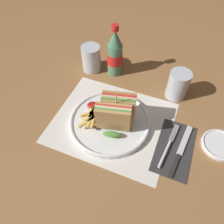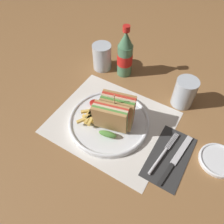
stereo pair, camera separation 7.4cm
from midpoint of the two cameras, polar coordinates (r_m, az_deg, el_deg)
name	(u,v)px [view 1 (the left image)]	position (r m, az deg, el deg)	size (l,w,h in m)	color
ground_plane	(110,117)	(0.78, -3.21, -1.52)	(4.00, 4.00, 0.00)	olive
placemat	(112,122)	(0.76, -2.68, -2.84)	(0.40, 0.34, 0.00)	silver
plate_main	(110,122)	(0.75, -3.38, -2.70)	(0.28, 0.28, 0.02)	white
club_sandwich	(116,114)	(0.69, -2.06, -0.78)	(0.12, 0.13, 0.14)	tan
fries_pile	(93,116)	(0.75, -7.80, -1.14)	(0.09, 0.11, 0.02)	#E0B756
ketchup_blob	(93,106)	(0.78, -7.74, 1.53)	(0.04, 0.03, 0.01)	maroon
napkin	(174,148)	(0.72, 13.20, -9.32)	(0.11, 0.21, 0.00)	#2D2D2D
fork	(167,149)	(0.71, 11.26, -9.67)	(0.03, 0.18, 0.01)	silver
knife	(181,150)	(0.72, 14.71, -9.78)	(0.04, 0.21, 0.00)	black
coke_bottle_near	(115,54)	(0.88, -1.71, 14.77)	(0.06, 0.06, 0.21)	#4C7F5B
glass_near	(178,85)	(0.83, 14.44, 6.76)	(0.08, 0.08, 0.11)	silver
glass_far	(91,60)	(0.94, -7.73, 13.25)	(0.08, 0.08, 0.11)	silver
side_saucer	(220,145)	(0.77, 23.92, -7.99)	(0.12, 0.12, 0.01)	white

